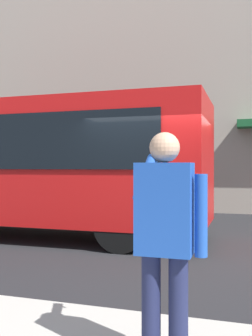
{
  "coord_description": "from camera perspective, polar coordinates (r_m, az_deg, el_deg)",
  "views": [
    {
      "loc": [
        -1.66,
        7.23,
        1.6
      ],
      "look_at": [
        0.95,
        -1.01,
        1.57
      ],
      "focal_mm": 41.44,
      "sensor_mm": 36.0,
      "label": 1
    }
  ],
  "objects": [
    {
      "name": "ground_plane",
      "position": [
        7.59,
        4.66,
        -11.97
      ],
      "size": [
        60.0,
        60.0,
        0.0
      ],
      "primitive_type": "plane",
      "color": "#232326"
    },
    {
      "name": "building_facade_far",
      "position": [
        14.79,
        10.92,
        17.45
      ],
      "size": [
        28.0,
        1.55,
        12.0
      ],
      "color": "#A89E8E",
      "rests_on": "ground_plane"
    },
    {
      "name": "red_bus",
      "position": [
        9.52,
        -16.17,
        0.69
      ],
      "size": [
        9.05,
        2.54,
        3.08
      ],
      "color": "red",
      "rests_on": "ground_plane"
    },
    {
      "name": "pedestrian_photographer",
      "position": [
        2.85,
        5.8,
        -9.12
      ],
      "size": [
        0.53,
        0.52,
        1.7
      ],
      "color": "#1E2347",
      "rests_on": "sidewalk_curb"
    }
  ]
}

